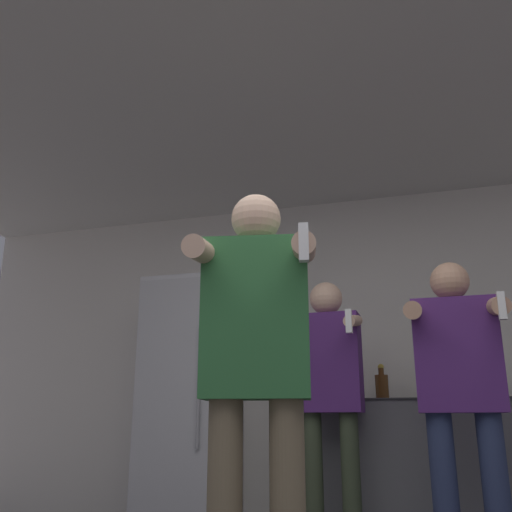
{
  "coord_description": "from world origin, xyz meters",
  "views": [
    {
      "loc": [
        0.44,
        -1.58,
        0.76
      ],
      "look_at": [
        -0.21,
        0.6,
        1.43
      ],
      "focal_mm": 40.0,
      "sensor_mm": 36.0,
      "label": 1
    }
  ],
  "objects_px": {
    "bottle_short_whiskey": "(382,385)",
    "person_man_side": "(460,383)",
    "refrigerator": "(191,402)",
    "bottle_amber_bourbon": "(460,383)",
    "person_woman_foreground": "(256,362)",
    "person_spectator_back": "(329,382)",
    "bottle_clear_vodka": "(494,383)"
  },
  "relations": [
    {
      "from": "bottle_short_whiskey",
      "to": "person_woman_foreground",
      "type": "relative_size",
      "value": 0.14
    },
    {
      "from": "bottle_amber_bourbon",
      "to": "person_man_side",
      "type": "xyz_separation_m",
      "value": [
        -0.04,
        -0.82,
        -0.05
      ]
    },
    {
      "from": "bottle_amber_bourbon",
      "to": "bottle_clear_vodka",
      "type": "xyz_separation_m",
      "value": [
        0.21,
        0.0,
        -0.0
      ]
    },
    {
      "from": "person_woman_foreground",
      "to": "refrigerator",
      "type": "bearing_deg",
      "value": 119.06
    },
    {
      "from": "bottle_clear_vodka",
      "to": "person_woman_foreground",
      "type": "xyz_separation_m",
      "value": [
        -1.06,
        -1.97,
        -0.03
      ]
    },
    {
      "from": "bottle_clear_vodka",
      "to": "bottle_short_whiskey",
      "type": "distance_m",
      "value": 0.73
    },
    {
      "from": "bottle_amber_bourbon",
      "to": "person_man_side",
      "type": "bearing_deg",
      "value": -93.06
    },
    {
      "from": "refrigerator",
      "to": "bottle_amber_bourbon",
      "type": "distance_m",
      "value": 1.95
    },
    {
      "from": "bottle_short_whiskey",
      "to": "person_man_side",
      "type": "bearing_deg",
      "value": -60.04
    },
    {
      "from": "person_woman_foreground",
      "to": "person_man_side",
      "type": "relative_size",
      "value": 1.03
    },
    {
      "from": "bottle_amber_bourbon",
      "to": "person_man_side",
      "type": "relative_size",
      "value": 0.17
    },
    {
      "from": "person_woman_foreground",
      "to": "person_man_side",
      "type": "height_order",
      "value": "person_woman_foreground"
    },
    {
      "from": "bottle_short_whiskey",
      "to": "person_man_side",
      "type": "xyz_separation_m",
      "value": [
        0.47,
        -0.82,
        -0.05
      ]
    },
    {
      "from": "bottle_amber_bourbon",
      "to": "bottle_clear_vodka",
      "type": "bearing_deg",
      "value": 0.0
    },
    {
      "from": "person_man_side",
      "to": "person_spectator_back",
      "type": "height_order",
      "value": "person_spectator_back"
    },
    {
      "from": "person_woman_foreground",
      "to": "person_spectator_back",
      "type": "xyz_separation_m",
      "value": [
        0.04,
        1.51,
        0.02
      ]
    },
    {
      "from": "refrigerator",
      "to": "bottle_short_whiskey",
      "type": "height_order",
      "value": "refrigerator"
    },
    {
      "from": "refrigerator",
      "to": "bottle_short_whiskey",
      "type": "xyz_separation_m",
      "value": [
        1.43,
        0.0,
        0.1
      ]
    },
    {
      "from": "refrigerator",
      "to": "person_spectator_back",
      "type": "xyz_separation_m",
      "value": [
        1.13,
        -0.46,
        0.09
      ]
    },
    {
      "from": "bottle_clear_vodka",
      "to": "refrigerator",
      "type": "bearing_deg",
      "value": -179.94
    },
    {
      "from": "refrigerator",
      "to": "bottle_short_whiskey",
      "type": "relative_size",
      "value": 7.57
    },
    {
      "from": "person_spectator_back",
      "to": "person_man_side",
      "type": "bearing_deg",
      "value": -24.85
    },
    {
      "from": "bottle_amber_bourbon",
      "to": "person_spectator_back",
      "type": "height_order",
      "value": "person_spectator_back"
    },
    {
      "from": "person_man_side",
      "to": "bottle_amber_bourbon",
      "type": "bearing_deg",
      "value": 86.94
    },
    {
      "from": "person_man_side",
      "to": "refrigerator",
      "type": "bearing_deg",
      "value": 156.68
    },
    {
      "from": "refrigerator",
      "to": "person_man_side",
      "type": "distance_m",
      "value": 2.07
    },
    {
      "from": "refrigerator",
      "to": "person_man_side",
      "type": "relative_size",
      "value": 1.12
    },
    {
      "from": "person_man_side",
      "to": "person_spectator_back",
      "type": "distance_m",
      "value": 0.85
    },
    {
      "from": "bottle_amber_bourbon",
      "to": "person_woman_foreground",
      "type": "relative_size",
      "value": 0.17
    },
    {
      "from": "bottle_amber_bourbon",
      "to": "bottle_clear_vodka",
      "type": "distance_m",
      "value": 0.21
    },
    {
      "from": "person_spectator_back",
      "to": "bottle_clear_vodka",
      "type": "bearing_deg",
      "value": 24.41
    },
    {
      "from": "refrigerator",
      "to": "person_woman_foreground",
      "type": "bearing_deg",
      "value": -60.94
    }
  ]
}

